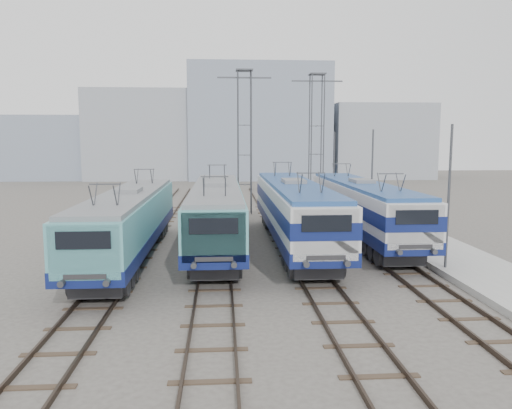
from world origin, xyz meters
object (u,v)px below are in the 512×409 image
at_px(locomotive_center_left, 216,211).
at_px(mast_front, 449,200).
at_px(locomotive_far_right, 362,205).
at_px(mast_mid, 372,180).
at_px(catenary_tower_west, 245,135).
at_px(mast_rear, 334,170).
at_px(catenary_tower_east, 316,136).
at_px(locomotive_center_right, 294,207).
at_px(locomotive_far_left, 129,219).

height_order(locomotive_center_left, mast_front, mast_front).
bearing_deg(locomotive_far_right, mast_mid, 65.99).
distance_m(locomotive_center_left, catenary_tower_west, 14.79).
relative_size(locomotive_center_left, mast_mid, 2.57).
distance_m(locomotive_far_right, mast_mid, 4.70).
bearing_deg(locomotive_far_right, mast_rear, 83.47).
height_order(locomotive_center_left, catenary_tower_west, catenary_tower_west).
bearing_deg(mast_front, catenary_tower_east, 95.45).
bearing_deg(locomotive_center_right, locomotive_far_right, 20.35).
bearing_deg(mast_rear, locomotive_far_left, -127.04).
relative_size(locomotive_center_right, catenary_tower_east, 1.56).
distance_m(mast_front, mast_rear, 24.00).
distance_m(catenary_tower_west, mast_front, 22.00).
relative_size(locomotive_far_left, locomotive_center_right, 0.94).
bearing_deg(locomotive_far_left, catenary_tower_east, 54.15).
relative_size(locomotive_center_left, locomotive_far_right, 1.00).
relative_size(locomotive_center_right, mast_front, 2.67).
distance_m(catenary_tower_east, mast_mid, 10.69).
xyz_separation_m(locomotive_far_left, locomotive_center_left, (4.50, 2.40, 0.06)).
bearing_deg(locomotive_far_right, locomotive_center_left, -168.78).
xyz_separation_m(locomotive_far_right, catenary_tower_west, (-6.75, 12.15, 4.35)).
bearing_deg(catenary_tower_east, mast_rear, 43.60).
xyz_separation_m(catenary_tower_west, mast_front, (8.60, -20.00, -3.14)).
xyz_separation_m(catenary_tower_west, catenary_tower_east, (6.50, 2.00, 0.00)).
distance_m(locomotive_center_right, catenary_tower_west, 14.64).
xyz_separation_m(locomotive_far_right, catenary_tower_east, (-0.25, 14.15, 4.35)).
bearing_deg(mast_front, catenary_tower_west, 113.27).
height_order(locomotive_far_left, locomotive_center_left, locomotive_center_left).
bearing_deg(locomotive_center_right, catenary_tower_west, 99.25).
xyz_separation_m(locomotive_center_right, mast_mid, (6.35, 5.82, 1.12)).
xyz_separation_m(locomotive_center_left, catenary_tower_east, (8.75, 15.94, 4.40)).
distance_m(locomotive_center_right, mast_front, 8.93).
bearing_deg(locomotive_center_right, mast_rear, 70.39).
xyz_separation_m(locomotive_center_right, catenary_tower_west, (-2.25, 13.82, 4.27)).
xyz_separation_m(locomotive_center_right, mast_rear, (6.35, 17.82, 1.12)).
height_order(locomotive_far_right, catenary_tower_west, catenary_tower_west).
bearing_deg(catenary_tower_east, mast_mid, -78.14).
relative_size(locomotive_center_right, catenary_tower_west, 1.56).
distance_m(catenary_tower_west, mast_rear, 9.99).
xyz_separation_m(catenary_tower_west, mast_mid, (8.60, -8.00, -3.14)).
height_order(locomotive_center_right, catenary_tower_east, catenary_tower_east).
relative_size(catenary_tower_east, mast_mid, 1.71).
distance_m(locomotive_center_right, mast_mid, 8.69).
xyz_separation_m(locomotive_far_right, mast_mid, (1.85, 4.15, 1.21)).
height_order(locomotive_center_right, mast_mid, mast_mid).
bearing_deg(locomotive_far_right, locomotive_far_left, -162.77).
bearing_deg(locomotive_far_right, catenary_tower_east, 91.01).
bearing_deg(catenary_tower_west, mast_front, -66.73).
bearing_deg(mast_front, locomotive_center_left, 150.81).
distance_m(locomotive_center_left, locomotive_far_right, 9.18).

